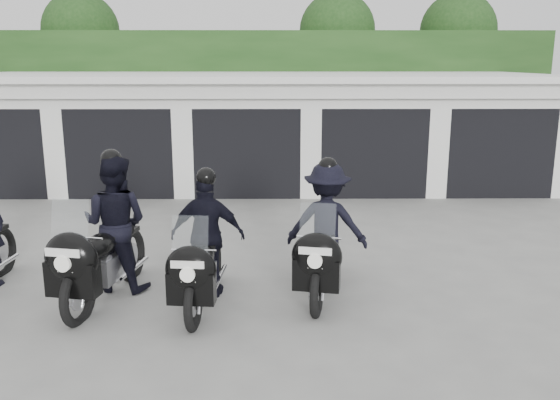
{
  "coord_description": "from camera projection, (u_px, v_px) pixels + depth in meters",
  "views": [
    {
      "loc": [
        0.68,
        -8.79,
        3.32
      ],
      "look_at": [
        0.76,
        0.84,
        1.05
      ],
      "focal_mm": 38.0,
      "sensor_mm": 36.0,
      "label": 1
    }
  ],
  "objects": [
    {
      "name": "background_vegetation",
      "position": [
        266.0,
        76.0,
        21.25
      ],
      "size": [
        20.0,
        3.9,
        5.8
      ],
      "color": "#1A3B15",
      "rests_on": "ground"
    },
    {
      "name": "police_bike_b",
      "position": [
        109.0,
        234.0,
        8.45
      ],
      "size": [
        1.18,
        2.47,
        2.17
      ],
      "rotation": [
        0.0,
        0.0,
        -0.19
      ],
      "color": "black",
      "rests_on": "ground"
    },
    {
      "name": "police_bike_d",
      "position": [
        325.0,
        233.0,
        8.67
      ],
      "size": [
        1.31,
        2.29,
        2.01
      ],
      "rotation": [
        0.0,
        0.0,
        -0.2
      ],
      "color": "black",
      "rests_on": "ground"
    },
    {
      "name": "ground",
      "position": [
        232.0,
        277.0,
        9.31
      ],
      "size": [
        80.0,
        80.0,
        0.0
      ],
      "primitive_type": "plane",
      "color": "gray",
      "rests_on": "ground"
    },
    {
      "name": "police_bike_c",
      "position": [
        205.0,
        245.0,
        8.24
      ],
      "size": [
        1.1,
        2.23,
        1.94
      ],
      "rotation": [
        0.0,
        0.0,
        -0.08
      ],
      "color": "black",
      "rests_on": "ground"
    },
    {
      "name": "garage_block",
      "position": [
        251.0,
        129.0,
        16.83
      ],
      "size": [
        16.4,
        6.8,
        2.96
      ],
      "color": "white",
      "rests_on": "ground"
    }
  ]
}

